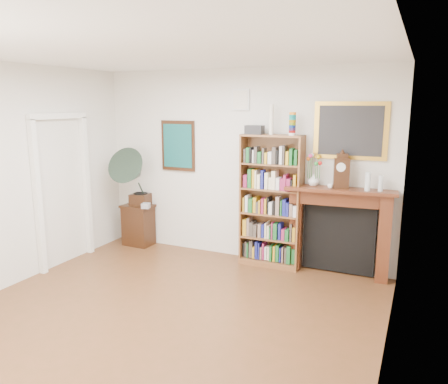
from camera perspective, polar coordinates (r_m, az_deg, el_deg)
name	(u,v)px	position (r m, az deg, el deg)	size (l,w,h in m)	color
room	(142,198)	(4.29, -10.69, -0.84)	(4.51, 5.01, 2.81)	#533419
door_casing	(63,178)	(6.62, -20.33, 1.76)	(0.08, 1.02, 2.17)	white
teal_poster	(178,146)	(6.87, -6.02, 6.02)	(0.58, 0.04, 0.78)	black
small_picture	(241,100)	(6.37, 2.18, 11.95)	(0.26, 0.04, 0.30)	white
gilt_painting	(350,131)	(5.96, 16.18, 7.69)	(0.95, 0.04, 0.75)	gold
bookshelf	(271,194)	(6.17, 6.17, -0.25)	(0.87, 0.32, 2.16)	brown
side_cabinet	(138,225)	(7.34, -11.12, -4.24)	(0.49, 0.36, 0.67)	black
fireplace	(339,223)	(6.09, 14.81, -3.98)	(1.45, 0.47, 1.21)	#4D2112
gramophone	(134,173)	(7.06, -11.72, 2.41)	(0.66, 0.79, 0.96)	black
cd_stack	(146,206)	(7.01, -10.18, -1.77)	(0.12, 0.12, 0.08)	#B6B5C2
mantel_clock	(341,172)	(5.88, 15.09, 2.58)	(0.22, 0.16, 0.46)	black
flower_vase	(313,180)	(6.01, 11.60, 1.55)	(0.15, 0.15, 0.16)	white
teacup	(330,186)	(5.89, 13.72, 0.78)	(0.08, 0.08, 0.06)	white
bottle_left	(368,181)	(5.83, 18.28, 1.31)	(0.07, 0.07, 0.24)	silver
bottle_right	(381,183)	(5.86, 19.80, 1.06)	(0.06, 0.06, 0.20)	silver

